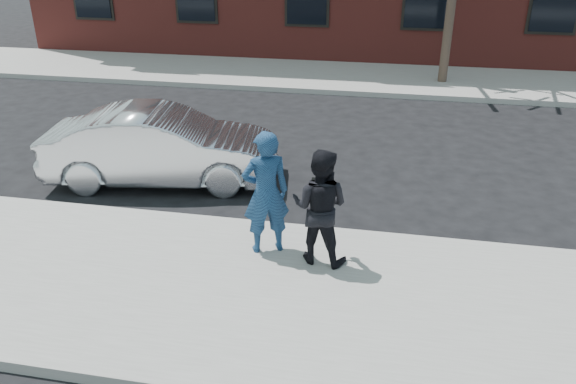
# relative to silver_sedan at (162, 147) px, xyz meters

# --- Properties ---
(ground) EXTENTS (100.00, 100.00, 0.00)m
(ground) POSITION_rel_silver_sedan_xyz_m (0.98, -3.04, -0.69)
(ground) COLOR black
(ground) RESTS_ON ground
(near_sidewalk) EXTENTS (50.00, 3.50, 0.15)m
(near_sidewalk) POSITION_rel_silver_sedan_xyz_m (0.98, -3.29, -0.62)
(near_sidewalk) COLOR gray
(near_sidewalk) RESTS_ON ground
(near_curb) EXTENTS (50.00, 0.10, 0.15)m
(near_curb) POSITION_rel_silver_sedan_xyz_m (0.98, -1.49, -0.62)
(near_curb) COLOR #999691
(near_curb) RESTS_ON ground
(far_sidewalk) EXTENTS (50.00, 3.50, 0.15)m
(far_sidewalk) POSITION_rel_silver_sedan_xyz_m (0.98, 8.21, -0.62)
(far_sidewalk) COLOR gray
(far_sidewalk) RESTS_ON ground
(far_curb) EXTENTS (50.00, 0.10, 0.15)m
(far_curb) POSITION_rel_silver_sedan_xyz_m (0.98, 6.41, -0.62)
(far_curb) COLOR #999691
(far_curb) RESTS_ON ground
(silver_sedan) EXTENTS (4.38, 2.12, 1.39)m
(silver_sedan) POSITION_rel_silver_sedan_xyz_m (0.00, 0.00, 0.00)
(silver_sedan) COLOR silver
(silver_sedan) RESTS_ON ground
(man_hoodie) EXTENTS (0.78, 0.66, 1.80)m
(man_hoodie) POSITION_rel_silver_sedan_xyz_m (2.48, -2.26, 0.36)
(man_hoodie) COLOR navy
(man_hoodie) RESTS_ON near_sidewalk
(man_peacoat) EXTENTS (0.89, 0.74, 1.64)m
(man_peacoat) POSITION_rel_silver_sedan_xyz_m (3.25, -2.38, 0.28)
(man_peacoat) COLOR black
(man_peacoat) RESTS_ON near_sidewalk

